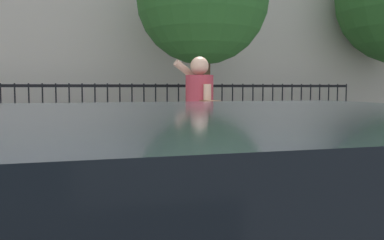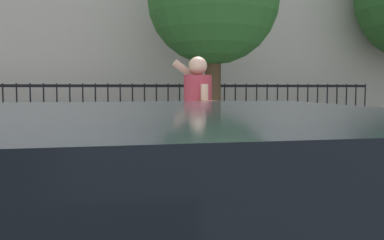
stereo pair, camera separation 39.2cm
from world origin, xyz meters
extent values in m
cube|color=#B2ADA3|center=(0.00, 2.20, 0.07)|extent=(28.00, 4.40, 0.15)
cube|color=black|center=(0.00, 5.90, 1.55)|extent=(12.00, 0.04, 0.06)
cylinder|color=black|center=(-1.91, 5.90, 0.80)|extent=(0.03, 0.03, 1.60)
cylinder|color=black|center=(-1.66, 5.90, 0.80)|extent=(0.03, 0.03, 1.60)
cylinder|color=black|center=(-1.40, 5.90, 0.80)|extent=(0.03, 0.03, 1.60)
cylinder|color=black|center=(-1.15, 5.90, 0.80)|extent=(0.03, 0.03, 1.60)
cylinder|color=black|center=(-0.89, 5.90, 0.80)|extent=(0.03, 0.03, 1.60)
cylinder|color=black|center=(-0.64, 5.90, 0.80)|extent=(0.03, 0.03, 1.60)
cylinder|color=black|center=(-0.38, 5.90, 0.80)|extent=(0.03, 0.03, 1.60)
cylinder|color=black|center=(-0.13, 5.90, 0.80)|extent=(0.03, 0.03, 1.60)
cylinder|color=black|center=(0.13, 5.90, 0.80)|extent=(0.03, 0.03, 1.60)
cylinder|color=black|center=(0.38, 5.90, 0.80)|extent=(0.03, 0.03, 1.60)
cylinder|color=black|center=(0.64, 5.90, 0.80)|extent=(0.03, 0.03, 1.60)
cylinder|color=black|center=(0.89, 5.90, 0.80)|extent=(0.03, 0.03, 1.60)
cylinder|color=black|center=(1.15, 5.90, 0.80)|extent=(0.03, 0.03, 1.60)
cylinder|color=black|center=(1.40, 5.90, 0.80)|extent=(0.03, 0.03, 1.60)
cylinder|color=black|center=(1.66, 5.90, 0.80)|extent=(0.03, 0.03, 1.60)
cylinder|color=black|center=(1.91, 5.90, 0.80)|extent=(0.03, 0.03, 1.60)
cylinder|color=black|center=(2.17, 5.90, 0.80)|extent=(0.03, 0.03, 1.60)
cylinder|color=black|center=(2.43, 5.90, 0.80)|extent=(0.03, 0.03, 1.60)
cylinder|color=black|center=(2.68, 5.90, 0.80)|extent=(0.03, 0.03, 1.60)
cylinder|color=black|center=(2.94, 5.90, 0.80)|extent=(0.03, 0.03, 1.60)
cylinder|color=black|center=(3.19, 5.90, 0.80)|extent=(0.03, 0.03, 1.60)
cylinder|color=black|center=(3.45, 5.90, 0.80)|extent=(0.03, 0.03, 1.60)
cylinder|color=black|center=(3.70, 5.90, 0.80)|extent=(0.03, 0.03, 1.60)
cylinder|color=black|center=(3.96, 5.90, 0.80)|extent=(0.03, 0.03, 1.60)
cylinder|color=black|center=(4.21, 5.90, 0.80)|extent=(0.03, 0.03, 1.60)
cylinder|color=black|center=(4.47, 5.90, 0.80)|extent=(0.03, 0.03, 1.60)
cylinder|color=black|center=(4.72, 5.90, 0.80)|extent=(0.03, 0.03, 1.60)
cylinder|color=black|center=(4.98, 5.90, 0.80)|extent=(0.03, 0.03, 1.60)
cylinder|color=black|center=(5.23, 5.90, 0.80)|extent=(0.03, 0.03, 1.60)
cylinder|color=black|center=(5.49, 5.90, 0.80)|extent=(0.03, 0.03, 1.60)
cylinder|color=black|center=(5.74, 5.90, 0.80)|extent=(0.03, 0.03, 1.60)
cylinder|color=black|center=(6.00, 5.90, 0.80)|extent=(0.03, 0.03, 1.60)
cube|color=black|center=(-0.52, -1.89, 1.17)|extent=(2.03, 1.64, 0.55)
cylinder|color=tan|center=(0.76, 1.94, 0.55)|extent=(0.15, 0.15, 0.79)
cylinder|color=tan|center=(0.79, 1.74, 0.55)|extent=(0.15, 0.15, 0.79)
cylinder|color=#992D38|center=(0.78, 1.84, 1.30)|extent=(0.39, 0.39, 0.72)
sphere|color=tan|center=(0.78, 1.84, 1.78)|extent=(0.22, 0.22, 0.22)
cylinder|color=tan|center=(0.75, 2.04, 1.67)|extent=(0.51, 0.17, 0.39)
cylinder|color=tan|center=(0.81, 1.64, 1.28)|extent=(0.09, 0.09, 0.55)
cube|color=black|center=(0.81, 2.00, 1.76)|extent=(0.02, 0.07, 0.15)
cube|color=brown|center=(0.82, 1.58, 1.20)|extent=(0.20, 0.30, 0.34)
cylinder|color=#4C3823|center=(1.84, 4.83, 1.27)|extent=(0.31, 0.31, 2.53)
camera|label=1|loc=(-0.89, -3.11, 1.52)|focal=40.05mm
camera|label=2|loc=(-0.51, -3.21, 1.52)|focal=40.05mm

